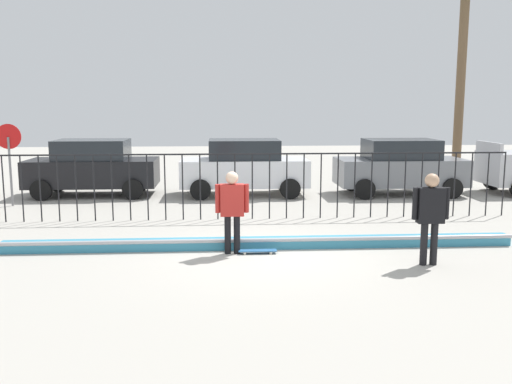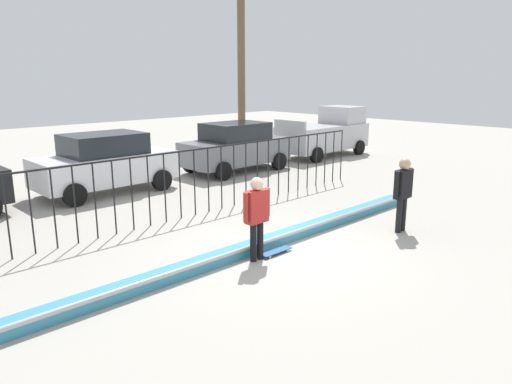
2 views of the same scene
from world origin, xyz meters
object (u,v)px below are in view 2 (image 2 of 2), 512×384
skateboarder (257,211)px  pickup_truck (326,133)px  parked_car_gray (236,147)px  skateboard (276,251)px  camera_operator (403,188)px  parked_car_white (105,163)px

skateboarder → pickup_truck: 13.62m
parked_car_gray → skateboard: bearing=-128.6°
skateboard → parked_car_gray: parked_car_gray is taller
skateboard → camera_operator: 3.56m
skateboard → parked_car_white: parked_car_white is taller
parked_car_white → parked_car_gray: size_ratio=1.00×
parked_car_gray → skateboarder: bearing=-131.3°
skateboard → parked_car_white: bearing=105.6°
parked_car_white → pickup_truck: size_ratio=0.91×
skateboarder → parked_car_gray: parked_car_gray is taller
skateboard → pickup_truck: bearing=49.5°
camera_operator → parked_car_gray: size_ratio=0.42×
skateboard → camera_operator: bearing=-1.6°
camera_operator → pickup_truck: (7.76, 8.32, -0.03)m
skateboarder → parked_car_gray: bearing=72.6°
parked_car_white → skateboarder: bearing=-95.4°
parked_car_white → parked_car_gray: 5.35m
skateboard → camera_operator: size_ratio=0.45×
camera_operator → pickup_truck: size_ratio=0.38×
skateboard → pickup_truck: pickup_truck is taller
skateboard → parked_car_gray: bearing=69.7°
camera_operator → parked_car_white: 9.19m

